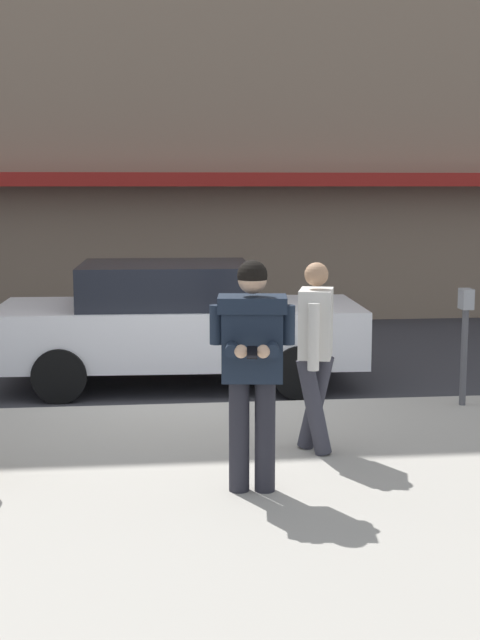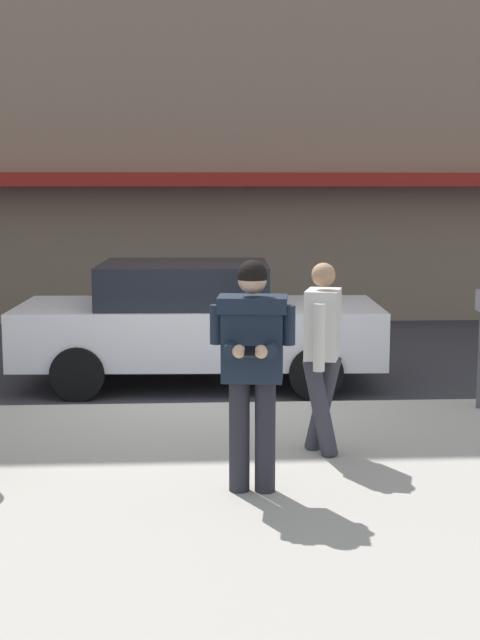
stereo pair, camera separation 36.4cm
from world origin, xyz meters
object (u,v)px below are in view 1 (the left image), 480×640
man_texting_on_phone (252,351)px  pedestrian_in_light_coat (316,345)px  parking_meter (465,329)px  parked_sedan_mid (176,323)px

man_texting_on_phone → pedestrian_in_light_coat: 1.21m
pedestrian_in_light_coat → parking_meter: (1.92, 1.49, -0.14)m
parked_sedan_mid → man_texting_on_phone: size_ratio=2.53×
parked_sedan_mid → pedestrian_in_light_coat: pedestrian_in_light_coat is taller
parked_sedan_mid → parking_meter: 3.61m
parked_sedan_mid → pedestrian_in_light_coat: (1.09, -3.47, 0.32)m
man_texting_on_phone → pedestrian_in_light_coat: size_ratio=1.06×
parked_sedan_mid → parking_meter: parked_sedan_mid is taller
parked_sedan_mid → man_texting_on_phone: 4.50m
pedestrian_in_light_coat → parking_meter: pedestrian_in_light_coat is taller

